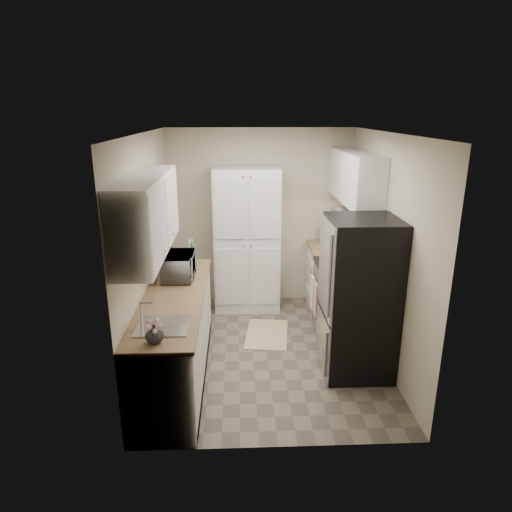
{
  "coord_description": "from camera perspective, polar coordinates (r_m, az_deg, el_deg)",
  "views": [
    {
      "loc": [
        -0.33,
        -4.77,
        2.72
      ],
      "look_at": [
        -0.12,
        0.15,
        1.14
      ],
      "focal_mm": 32.0,
      "sensor_mm": 36.0,
      "label": 1
    }
  ],
  "objects": [
    {
      "name": "ground",
      "position": [
        5.51,
        1.34,
        -11.86
      ],
      "size": [
        3.2,
        3.2,
        0.0
      ],
      "primitive_type": "plane",
      "color": "#665B4C",
      "rests_on": "ground"
    },
    {
      "name": "room_shell",
      "position": [
        4.9,
        1.27,
        4.85
      ],
      "size": [
        2.64,
        3.24,
        2.52
      ],
      "color": "beige",
      "rests_on": "ground"
    },
    {
      "name": "pantry_cabinet",
      "position": [
        6.33,
        -1.17,
        1.99
      ],
      "size": [
        0.9,
        0.55,
        2.0
      ],
      "primitive_type": "cube",
      "color": "silver",
      "rests_on": "ground"
    },
    {
      "name": "base_cabinet_left",
      "position": [
        4.95,
        -9.98,
        -9.96
      ],
      "size": [
        0.6,
        2.3,
        0.88
      ],
      "primitive_type": "cube",
      "color": "silver",
      "rests_on": "ground"
    },
    {
      "name": "countertop_left",
      "position": [
        4.76,
        -10.27,
        -5.05
      ],
      "size": [
        0.63,
        2.33,
        0.04
      ],
      "primitive_type": "cube",
      "color": "#846647",
      "rests_on": "base_cabinet_left"
    },
    {
      "name": "base_cabinet_right",
      "position": [
        6.52,
        9.42,
        -2.96
      ],
      "size": [
        0.6,
        0.8,
        0.88
      ],
      "primitive_type": "cube",
      "color": "silver",
      "rests_on": "ground"
    },
    {
      "name": "countertop_right",
      "position": [
        6.37,
        9.63,
        0.91
      ],
      "size": [
        0.63,
        0.83,
        0.04
      ],
      "primitive_type": "cube",
      "color": "#846647",
      "rests_on": "base_cabinet_right"
    },
    {
      "name": "electric_range",
      "position": [
        5.78,
        10.86,
        -5.41
      ],
      "size": [
        0.71,
        0.78,
        1.13
      ],
      "color": "#B7B7BC",
      "rests_on": "ground"
    },
    {
      "name": "refrigerator",
      "position": [
        4.91,
        12.77,
        -5.08
      ],
      "size": [
        0.7,
        0.72,
        1.7
      ],
      "primitive_type": "cube",
      "color": "#B7B7BC",
      "rests_on": "ground"
    },
    {
      "name": "microwave",
      "position": [
        5.17,
        -9.65,
        -1.26
      ],
      "size": [
        0.34,
        0.5,
        0.28
      ],
      "primitive_type": "imported",
      "rotation": [
        0.0,
        0.0,
        1.56
      ],
      "color": "#AEAEB3",
      "rests_on": "countertop_left"
    },
    {
      "name": "wine_bottle",
      "position": [
        5.47,
        -10.55,
        -0.31
      ],
      "size": [
        0.07,
        0.07,
        0.26
      ],
      "primitive_type": "cylinder",
      "color": "black",
      "rests_on": "countertop_left"
    },
    {
      "name": "flower_vase",
      "position": [
        3.83,
        -12.6,
        -9.48
      ],
      "size": [
        0.2,
        0.2,
        0.16
      ],
      "primitive_type": "imported",
      "rotation": [
        0.0,
        0.0,
        -0.42
      ],
      "color": "silver",
      "rests_on": "countertop_left"
    },
    {
      "name": "cutting_board",
      "position": [
        5.65,
        -7.76,
        0.59
      ],
      "size": [
        0.04,
        0.24,
        0.29
      ],
      "primitive_type": "cube",
      "rotation": [
        0.0,
        0.0,
        0.1
      ],
      "color": "#3B8E45",
      "rests_on": "countertop_left"
    },
    {
      "name": "toaster_oven",
      "position": [
        6.43,
        9.95,
        2.33
      ],
      "size": [
        0.44,
        0.5,
        0.24
      ],
      "primitive_type": "cube",
      "rotation": [
        0.0,
        0.0,
        0.34
      ],
      "color": "silver",
      "rests_on": "countertop_right"
    },
    {
      "name": "fruit_basket",
      "position": [
        6.38,
        9.79,
        3.8
      ],
      "size": [
        0.28,
        0.28,
        0.1
      ],
      "primitive_type": null,
      "rotation": [
        0.0,
        0.0,
        -0.19
      ],
      "color": "#F9B115",
      "rests_on": "toaster_oven"
    },
    {
      "name": "kitchen_mat",
      "position": [
        5.88,
        1.37,
        -9.73
      ],
      "size": [
        0.61,
        0.88,
        0.01
      ],
      "primitive_type": "cube",
      "rotation": [
        0.0,
        0.0,
        -0.12
      ],
      "color": "#CCBE86",
      "rests_on": "ground"
    }
  ]
}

